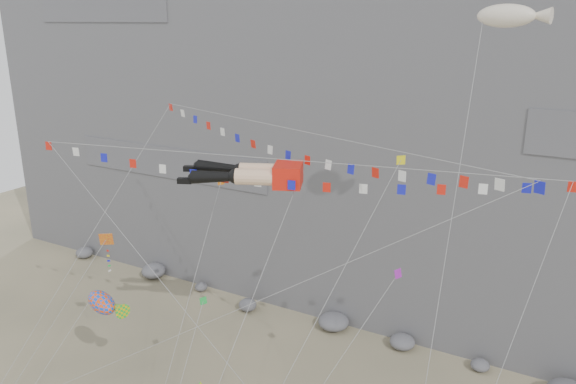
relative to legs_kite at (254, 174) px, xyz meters
The scene contains 12 objects.
cliff 27.80m from the legs_kite, 89.28° to the left, with size 80.00×28.00×50.00m, color slate.
talus_boulders 19.33m from the legs_kite, 88.33° to the left, with size 60.00×3.00×1.20m, color slate, non-canonical shape.
legs_kite is the anchor object (origin of this frame).
flag_banner_upper 3.64m from the legs_kite, 45.89° to the left, with size 30.84×17.09×28.00m.
flag_banner_lower 2.08m from the legs_kite, 13.64° to the right, with size 30.32×10.70×22.21m.
harlequin_kite 10.97m from the legs_kite, 159.28° to the right, with size 5.70×7.95×14.16m.
fish_windsock 13.77m from the legs_kite, 156.35° to the right, with size 5.07×7.69×9.99m.
blimp_windsock 15.96m from the legs_kite, 18.33° to the left, with size 4.08×13.41×28.08m.
small_kite_a 4.91m from the legs_kite, 154.18° to the left, with size 4.00×14.45×20.39m.
small_kite_b 10.13m from the legs_kite, ahead, with size 5.75×11.45×16.70m.
small_kite_c 8.44m from the legs_kite, 114.89° to the right, with size 2.74×9.51×12.81m.
small_kite_d 8.37m from the legs_kite, 19.25° to the left, with size 5.24×15.49×23.26m.
Camera 1 is at (17.19, -21.41, 25.05)m, focal length 35.00 mm.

